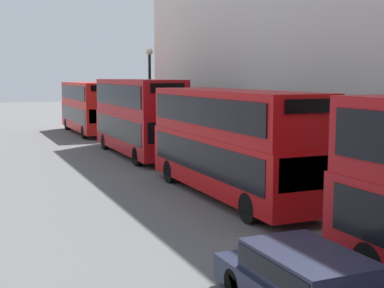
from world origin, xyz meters
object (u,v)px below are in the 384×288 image
(bus_second_in_queue, at_px, (231,139))
(car_hatchback, at_px, (310,284))
(bus_third_in_queue, at_px, (138,114))
(pedestrian, at_px, (126,126))
(bus_trailing, at_px, (88,105))

(bus_second_in_queue, height_order, car_hatchback, bus_second_in_queue)
(car_hatchback, bearing_deg, bus_third_in_queue, 81.13)
(bus_third_in_queue, bearing_deg, car_hatchback, -98.87)
(bus_third_in_queue, height_order, car_hatchback, bus_third_in_queue)
(bus_third_in_queue, height_order, pedestrian, bus_third_in_queue)
(bus_third_in_queue, distance_m, bus_trailing, 13.49)
(bus_second_in_queue, relative_size, car_hatchback, 2.20)
(bus_second_in_queue, bearing_deg, pedestrian, 84.32)
(pedestrian, bearing_deg, bus_trailing, 122.84)
(bus_trailing, bearing_deg, bus_second_in_queue, -90.00)
(bus_second_in_queue, bearing_deg, bus_trailing, 90.00)
(bus_second_in_queue, bearing_deg, bus_third_in_queue, 90.00)
(car_hatchback, height_order, pedestrian, pedestrian)
(bus_third_in_queue, distance_m, pedestrian, 10.47)
(bus_third_in_queue, xyz_separation_m, car_hatchback, (-3.40, -21.79, -1.75))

